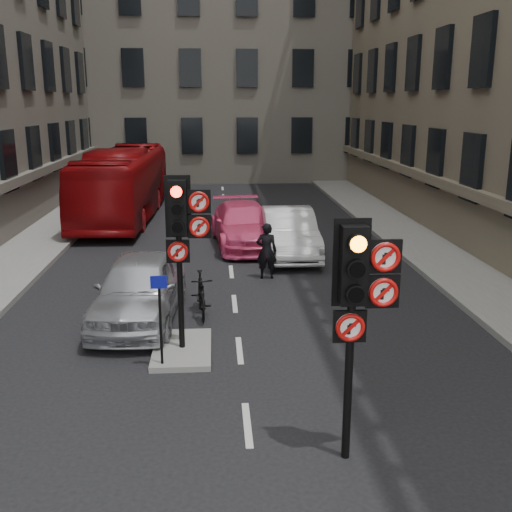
{
  "coord_description": "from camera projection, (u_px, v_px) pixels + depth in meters",
  "views": [
    {
      "loc": [
        -0.46,
        -6.72,
        5.12
      ],
      "look_at": [
        0.21,
        2.92,
        2.6
      ],
      "focal_mm": 42.0,
      "sensor_mm": 36.0,
      "label": 1
    }
  ],
  "objects": [
    {
      "name": "info_sign",
      "position": [
        160.0,
        307.0,
        11.42
      ],
      "size": [
        0.31,
        0.1,
        1.81
      ],
      "rotation": [
        0.0,
        0.0,
        0.05
      ],
      "color": "black",
      "rests_on": "centre_island"
    },
    {
      "name": "centre_island",
      "position": [
        182.0,
        349.0,
        12.54
      ],
      "size": [
        1.2,
        2.0,
        0.12
      ],
      "primitive_type": "cube",
      "color": "gray",
      "rests_on": "ground"
    },
    {
      "name": "building_far",
      "position": [
        219.0,
        29.0,
        41.97
      ],
      "size": [
        30.0,
        14.0,
        20.0
      ],
      "primitive_type": "cube",
      "color": "#656055",
      "rests_on": "ground"
    },
    {
      "name": "ground",
      "position": [
        256.0,
        505.0,
        7.81
      ],
      "size": [
        120.0,
        120.0,
        0.0
      ],
      "primitive_type": "plane",
      "color": "black",
      "rests_on": "ground"
    },
    {
      "name": "car_white",
      "position": [
        289.0,
        233.0,
        20.22
      ],
      "size": [
        1.67,
        4.79,
        1.58
      ],
      "primitive_type": "imported",
      "rotation": [
        0.0,
        0.0,
        -0.0
      ],
      "color": "silver",
      "rests_on": "ground"
    },
    {
      "name": "motorcycle",
      "position": [
        201.0,
        294.0,
        14.62
      ],
      "size": [
        0.65,
        1.79,
        1.05
      ],
      "primitive_type": "imported",
      "rotation": [
        0.0,
        0.0,
        0.09
      ],
      "color": "black",
      "rests_on": "ground"
    },
    {
      "name": "car_silver",
      "position": [
        139.0,
        288.0,
        14.22
      ],
      "size": [
        2.17,
        4.76,
        1.58
      ],
      "primitive_type": "imported",
      "rotation": [
        0.0,
        0.0,
        -0.07
      ],
      "color": "#B7B9BF",
      "rests_on": "ground"
    },
    {
      "name": "pavement_left",
      "position": [
        3.0,
        265.0,
        18.9
      ],
      "size": [
        3.0,
        50.0,
        0.16
      ],
      "primitive_type": "cube",
      "color": "gray",
      "rests_on": "ground"
    },
    {
      "name": "motorcyclist",
      "position": [
        267.0,
        251.0,
        17.57
      ],
      "size": [
        0.64,
        0.45,
        1.67
      ],
      "primitive_type": "imported",
      "rotation": [
        0.0,
        0.0,
        3.06
      ],
      "color": "black",
      "rests_on": "ground"
    },
    {
      "name": "signal_far",
      "position": [
        183.0,
        226.0,
        11.88
      ],
      "size": [
        0.91,
        0.4,
        3.58
      ],
      "color": "black",
      "rests_on": "centre_island"
    },
    {
      "name": "car_pink",
      "position": [
        244.0,
        225.0,
        21.63
      ],
      "size": [
        2.56,
        5.35,
        1.5
      ],
      "primitive_type": "imported",
      "rotation": [
        0.0,
        0.0,
        0.09
      ],
      "color": "#EA457A",
      "rests_on": "ground"
    },
    {
      "name": "signal_near",
      "position": [
        358.0,
        291.0,
        8.22
      ],
      "size": [
        0.91,
        0.4,
        3.58
      ],
      "color": "black",
      "rests_on": "ground"
    },
    {
      "name": "pavement_right",
      "position": [
        447.0,
        257.0,
        19.86
      ],
      "size": [
        3.0,
        50.0,
        0.16
      ],
      "primitive_type": "cube",
      "color": "gray",
      "rests_on": "ground"
    },
    {
      "name": "bus_red",
      "position": [
        123.0,
        184.0,
        26.47
      ],
      "size": [
        2.93,
        11.16,
        3.09
      ],
      "primitive_type": "imported",
      "rotation": [
        0.0,
        0.0,
        -0.03
      ],
      "color": "maroon",
      "rests_on": "ground"
    }
  ]
}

